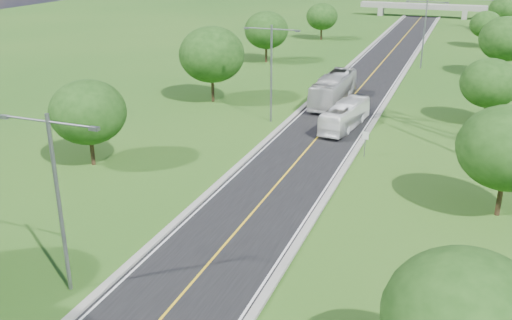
{
  "coord_description": "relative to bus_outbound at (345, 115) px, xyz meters",
  "views": [
    {
      "loc": [
        12.97,
        -9.25,
        17.9
      ],
      "look_at": [
        -0.69,
        26.68,
        3.0
      ],
      "focal_mm": 40.0,
      "sensor_mm": 36.0,
      "label": 1
    }
  ],
  "objects": [
    {
      "name": "overpass",
      "position": [
        -1.79,
        94.63,
        1.04
      ],
      "size": [
        30.0,
        3.0,
        3.2
      ],
      "color": "gray",
      "rests_on": "ground"
    },
    {
      "name": "road",
      "position": [
        -1.79,
        20.63,
        -1.35
      ],
      "size": [
        8.0,
        150.0,
        0.06
      ],
      "primitive_type": "cube",
      "color": "black",
      "rests_on": "ground"
    },
    {
      "name": "tree_lc",
      "position": [
        -16.79,
        4.63,
        4.2
      ],
      "size": [
        7.56,
        7.56,
        8.79
      ],
      "color": "black",
      "rests_on": "ground"
    },
    {
      "name": "tree_rb",
      "position": [
        14.21,
        -15.37,
        3.58
      ],
      "size": [
        6.72,
        6.72,
        7.82
      ],
      "color": "black",
      "rests_on": "ground"
    },
    {
      "name": "tree_rf",
      "position": [
        16.21,
        74.63,
        3.27
      ],
      "size": [
        6.3,
        6.3,
        7.33
      ],
      "color": "black",
      "rests_on": "ground"
    },
    {
      "name": "streetlight_far_right",
      "position": [
        4.21,
        32.63,
        4.57
      ],
      "size": [
        5.9,
        0.25,
        10.0
      ],
      "color": "slate",
      "rests_on": "ground"
    },
    {
      "name": "ground",
      "position": [
        -1.79,
        14.63,
        -1.38
      ],
      "size": [
        260.0,
        260.0,
        0.0
      ],
      "primitive_type": "plane",
      "color": "#205016",
      "rests_on": "ground"
    },
    {
      "name": "tree_rc",
      "position": [
        13.21,
        6.63,
        2.96
      ],
      "size": [
        5.88,
        5.88,
        6.84
      ],
      "color": "black",
      "rests_on": "ground"
    },
    {
      "name": "tree_ld",
      "position": [
        -18.79,
        28.63,
        3.58
      ],
      "size": [
        6.72,
        6.72,
        7.82
      ],
      "color": "black",
      "rests_on": "ground"
    },
    {
      "name": "bus_inbound",
      "position": [
        -3.35,
        8.88,
        0.33
      ],
      "size": [
        3.01,
        11.9,
        3.3
      ],
      "primitive_type": "imported",
      "rotation": [
        0.0,
        0.0,
        -0.02
      ],
      "color": "beige",
      "rests_on": "road"
    },
    {
      "name": "bus_outbound",
      "position": [
        0.0,
        0.0,
        0.0
      ],
      "size": [
        3.35,
        9.64,
        2.63
      ],
      "primitive_type": "imported",
      "rotation": [
        0.0,
        0.0,
        3.02
      ],
      "color": "white",
      "rests_on": "road"
    },
    {
      "name": "tree_lb",
      "position": [
        -17.79,
        -17.37,
        3.27
      ],
      "size": [
        6.3,
        6.3,
        7.33
      ],
      "color": "black",
      "rests_on": "ground"
    },
    {
      "name": "speed_limit_sign",
      "position": [
        3.41,
        -7.39,
        0.23
      ],
      "size": [
        0.55,
        0.09,
        2.4
      ],
      "color": "slate",
      "rests_on": "ground"
    },
    {
      "name": "curb_right",
      "position": [
        2.46,
        20.63,
        -1.27
      ],
      "size": [
        0.5,
        150.0,
        0.22
      ],
      "primitive_type": "cube",
      "color": "gray",
      "rests_on": "ground"
    },
    {
      "name": "streetlight_near_left",
      "position": [
        -7.79,
        -33.37,
        4.57
      ],
      "size": [
        5.9,
        0.25,
        10.0
      ],
      "color": "slate",
      "rests_on": "ground"
    },
    {
      "name": "streetlight_mid_left",
      "position": [
        -7.79,
        -0.37,
        4.57
      ],
      "size": [
        5.9,
        0.25,
        10.0
      ],
      "color": "slate",
      "rests_on": "ground"
    },
    {
      "name": "tree_re",
      "position": [
        12.71,
        54.63,
        2.65
      ],
      "size": [
        5.46,
        5.46,
        6.35
      ],
      "color": "black",
      "rests_on": "ground"
    },
    {
      "name": "curb_left",
      "position": [
        -6.04,
        20.63,
        -1.27
      ],
      "size": [
        0.5,
        150.0,
        0.22
      ],
      "primitive_type": "cube",
      "color": "gray",
      "rests_on": "ground"
    },
    {
      "name": "tree_rd",
      "position": [
        15.21,
        30.63,
        3.89
      ],
      "size": [
        7.14,
        7.14,
        8.3
      ],
      "color": "black",
      "rests_on": "ground"
    },
    {
      "name": "tree_le",
      "position": [
        -16.29,
        52.63,
        2.96
      ],
      "size": [
        5.88,
        5.88,
        6.84
      ],
      "color": "black",
      "rests_on": "ground"
    }
  ]
}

